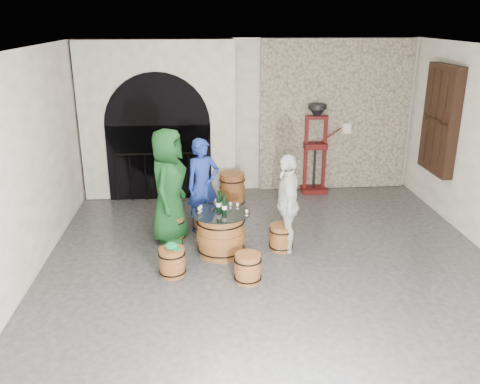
{
  "coord_description": "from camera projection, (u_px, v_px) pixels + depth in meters",
  "views": [
    {
      "loc": [
        -1.01,
        -6.59,
        3.63
      ],
      "look_at": [
        -0.46,
        0.77,
        1.05
      ],
      "focal_mm": 38.0,
      "sensor_mm": 36.0,
      "label": 1
    }
  ],
  "objects": [
    {
      "name": "ground",
      "position": [
        275.0,
        276.0,
        7.47
      ],
      "size": [
        8.0,
        8.0,
        0.0
      ],
      "primitive_type": "plane",
      "color": "#2C2C2E",
      "rests_on": "ground"
    },
    {
      "name": "wall_back",
      "position": [
        250.0,
        117.0,
        10.71
      ],
      "size": [
        8.0,
        0.0,
        8.0
      ],
      "primitive_type": "plane",
      "rotation": [
        1.57,
        0.0,
        0.0
      ],
      "color": "white",
      "rests_on": "ground"
    },
    {
      "name": "wall_front",
      "position": [
        369.0,
        358.0,
        3.18
      ],
      "size": [
        8.0,
        0.0,
        8.0
      ],
      "primitive_type": "plane",
      "rotation": [
        -1.57,
        0.0,
        0.0
      ],
      "color": "white",
      "rests_on": "ground"
    },
    {
      "name": "wall_left",
      "position": [
        15.0,
        178.0,
        6.7
      ],
      "size": [
        0.0,
        8.0,
        8.0
      ],
      "primitive_type": "plane",
      "rotation": [
        1.57,
        0.0,
        1.57
      ],
      "color": "white",
      "rests_on": "ground"
    },
    {
      "name": "ceiling",
      "position": [
        280.0,
        51.0,
        6.42
      ],
      "size": [
        8.0,
        8.0,
        0.0
      ],
      "primitive_type": "plane",
      "rotation": [
        3.14,
        0.0,
        0.0
      ],
      "color": "beige",
      "rests_on": "wall_back"
    },
    {
      "name": "stone_facing_panel",
      "position": [
        335.0,
        116.0,
        10.78
      ],
      "size": [
        3.2,
        0.12,
        3.18
      ],
      "primitive_type": "cube",
      "color": "#A89F86",
      "rests_on": "ground"
    },
    {
      "name": "arched_opening",
      "position": [
        159.0,
        121.0,
        10.34
      ],
      "size": [
        3.1,
        0.6,
        3.19
      ],
      "color": "white",
      "rests_on": "ground"
    },
    {
      "name": "shuttered_window",
      "position": [
        440.0,
        120.0,
        9.38
      ],
      "size": [
        0.23,
        1.1,
        2.0
      ],
      "color": "black",
      "rests_on": "wall_right"
    },
    {
      "name": "barrel_table",
      "position": [
        221.0,
        233.0,
        8.04
      ],
      "size": [
        0.93,
        0.93,
        0.72
      ],
      "color": "brown",
      "rests_on": "ground"
    },
    {
      "name": "barrel_stool_left",
      "position": [
        174.0,
        228.0,
        8.6
      ],
      "size": [
        0.4,
        0.4,
        0.43
      ],
      "color": "brown",
      "rests_on": "ground"
    },
    {
      "name": "barrel_stool_far",
      "position": [
        205.0,
        219.0,
        8.97
      ],
      "size": [
        0.4,
        0.4,
        0.43
      ],
      "color": "brown",
      "rests_on": "ground"
    },
    {
      "name": "barrel_stool_right",
      "position": [
        281.0,
        238.0,
        8.24
      ],
      "size": [
        0.4,
        0.4,
        0.43
      ],
      "color": "brown",
      "rests_on": "ground"
    },
    {
      "name": "barrel_stool_near_right",
      "position": [
        248.0,
        268.0,
        7.24
      ],
      "size": [
        0.4,
        0.4,
        0.43
      ],
      "color": "brown",
      "rests_on": "ground"
    },
    {
      "name": "barrel_stool_near_left",
      "position": [
        172.0,
        262.0,
        7.42
      ],
      "size": [
        0.4,
        0.4,
        0.43
      ],
      "color": "brown",
      "rests_on": "ground"
    },
    {
      "name": "green_cap",
      "position": [
        172.0,
        246.0,
        7.34
      ],
      "size": [
        0.24,
        0.19,
        0.1
      ],
      "color": "#0C843C",
      "rests_on": "barrel_stool_near_left"
    },
    {
      "name": "person_green",
      "position": [
        168.0,
        186.0,
        8.39
      ],
      "size": [
        0.81,
        1.06,
        1.92
      ],
      "primitive_type": "imported",
      "rotation": [
        0.0,
        0.0,
        1.34
      ],
      "color": "#12411A",
      "rests_on": "ground"
    },
    {
      "name": "person_blue",
      "position": [
        203.0,
        185.0,
        8.82
      ],
      "size": [
        0.72,
        0.62,
        1.66
      ],
      "primitive_type": "imported",
      "rotation": [
        0.0,
        0.0,
        0.45
      ],
      "color": "navy",
      "rests_on": "ground"
    },
    {
      "name": "person_white",
      "position": [
        287.0,
        203.0,
        8.06
      ],
      "size": [
        0.48,
        0.98,
        1.61
      ],
      "primitive_type": "imported",
      "rotation": [
        0.0,
        0.0,
        -1.67
      ],
      "color": "silver",
      "rests_on": "ground"
    },
    {
      "name": "wine_bottle_left",
      "position": [
        219.0,
        203.0,
        7.95
      ],
      "size": [
        0.08,
        0.08,
        0.32
      ],
      "color": "black",
      "rests_on": "barrel_table"
    },
    {
      "name": "wine_bottle_center",
      "position": [
        224.0,
        205.0,
        7.83
      ],
      "size": [
        0.08,
        0.08,
        0.32
      ],
      "color": "black",
      "rests_on": "barrel_table"
    },
    {
      "name": "wine_bottle_right",
      "position": [
        220.0,
        201.0,
        8.0
      ],
      "size": [
        0.08,
        0.08,
        0.32
      ],
      "color": "black",
      "rests_on": "barrel_table"
    },
    {
      "name": "tasting_glass_a",
      "position": [
        199.0,
        210.0,
        7.87
      ],
      "size": [
        0.05,
        0.05,
        0.1
      ],
      "primitive_type": null,
      "color": "orange",
      "rests_on": "barrel_table"
    },
    {
      "name": "tasting_glass_b",
      "position": [
        237.0,
        206.0,
        8.04
      ],
      "size": [
        0.05,
        0.05,
        0.1
      ],
      "primitive_type": null,
      "color": "orange",
      "rests_on": "barrel_table"
    },
    {
      "name": "tasting_glass_c",
      "position": [
        216.0,
        202.0,
        8.2
      ],
      "size": [
        0.05,
        0.05,
        0.1
      ],
      "primitive_type": null,
      "color": "orange",
      "rests_on": "barrel_table"
    },
    {
      "name": "tasting_glass_d",
      "position": [
        230.0,
        205.0,
        8.06
      ],
      "size": [
        0.05,
        0.05,
        0.1
      ],
      "primitive_type": null,
      "color": "orange",
      "rests_on": "barrel_table"
    },
    {
      "name": "tasting_glass_e",
      "position": [
        247.0,
        213.0,
        7.76
      ],
      "size": [
        0.05,
        0.05,
        0.1
      ],
      "primitive_type": null,
      "color": "orange",
      "rests_on": "barrel_table"
    },
    {
      "name": "tasting_glass_f",
      "position": [
        201.0,
        208.0,
        7.94
      ],
      "size": [
        0.05,
        0.05,
        0.1
      ],
      "primitive_type": null,
      "color": "orange",
      "rests_on": "barrel_table"
    },
    {
      "name": "side_barrel",
      "position": [
        232.0,
        190.0,
        10.07
      ],
      "size": [
        0.52,
        0.52,
        0.69
      ],
      "rotation": [
        0.0,
        0.0,
        0.22
      ],
      "color": "brown",
      "rests_on": "ground"
    },
    {
      "name": "corking_press",
      "position": [
        316.0,
        142.0,
        10.67
      ],
      "size": [
        0.78,
        0.42,
        1.9
      ],
      "rotation": [
        0.0,
        0.0,
        0.0
      ],
      "color": "#53100D",
      "rests_on": "ground"
    },
    {
      "name": "control_box",
      "position": [
        346.0,
        128.0,
        10.81
      ],
      "size": [
        0.18,
        0.1,
        0.22
      ],
      "primitive_type": "cube",
      "color": "silver",
      "rests_on": "wall_back"
    }
  ]
}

